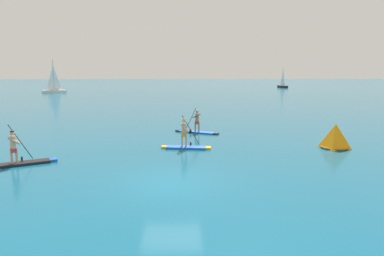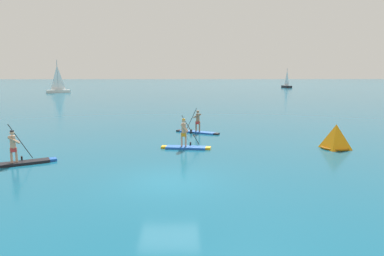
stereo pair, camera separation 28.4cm
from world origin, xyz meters
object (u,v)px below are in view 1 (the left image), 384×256
at_px(paddleboarder_mid_center, 186,143).
at_px(race_marker_buoy, 335,137).
at_px(sailboat_right_horizon, 283,85).
at_px(paddleboarder_near_left, 19,159).
at_px(paddleboarder_far_right, 197,128).
at_px(sailboat_left_horizon, 54,89).

relative_size(paddleboarder_mid_center, race_marker_buoy, 1.59).
distance_m(paddleboarder_mid_center, race_marker_buoy, 8.93).
bearing_deg(race_marker_buoy, sailboat_right_horizon, 75.43).
bearing_deg(sailboat_right_horizon, race_marker_buoy, 150.57).
distance_m(paddleboarder_near_left, race_marker_buoy, 17.46).
xyz_separation_m(paddleboarder_near_left, paddleboarder_far_right, (9.16, 8.87, 0.02)).
bearing_deg(sailboat_left_horizon, paddleboarder_far_right, -91.09).
relative_size(paddleboarder_near_left, race_marker_buoy, 1.70).
distance_m(paddleboarder_far_right, race_marker_buoy, 9.81).
height_order(paddleboarder_near_left, paddleboarder_far_right, paddleboarder_near_left).
bearing_deg(paddleboarder_near_left, paddleboarder_far_right, 16.67).
bearing_deg(race_marker_buoy, paddleboarder_near_left, -169.44).
bearing_deg(sailboat_left_horizon, race_marker_buoy, -87.54).
height_order(race_marker_buoy, sailboat_right_horizon, sailboat_right_horizon).
height_order(race_marker_buoy, sailboat_left_horizon, sailboat_left_horizon).
relative_size(paddleboarder_near_left, sailboat_left_horizon, 0.44).
relative_size(paddleboarder_far_right, sailboat_left_horizon, 0.44).
distance_m(paddleboarder_mid_center, sailboat_left_horizon, 64.76).
xyz_separation_m(paddleboarder_near_left, race_marker_buoy, (17.16, 3.20, 0.35)).
relative_size(race_marker_buoy, sailboat_right_horizon, 0.33).
xyz_separation_m(paddleboarder_far_right, sailboat_left_horizon, (-28.98, 52.95, 0.58)).
relative_size(paddleboarder_near_left, sailboat_right_horizon, 0.57).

